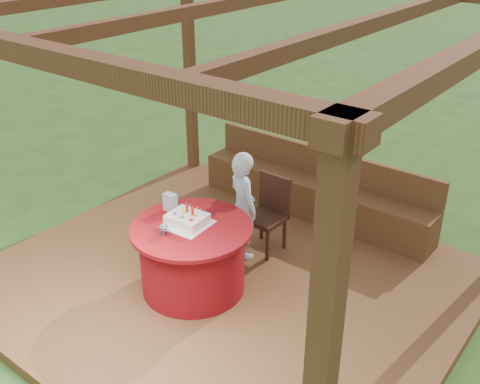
# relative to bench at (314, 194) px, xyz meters

# --- Properties ---
(ground) EXTENTS (60.00, 60.00, 0.00)m
(ground) POSITION_rel_bench_xyz_m (0.00, -1.72, -0.38)
(ground) COLOR #294D19
(ground) RESTS_ON ground
(deck) EXTENTS (4.50, 4.00, 0.12)m
(deck) POSITION_rel_bench_xyz_m (0.00, -1.72, -0.32)
(deck) COLOR brown
(deck) RESTS_ON ground
(pergola) EXTENTS (4.50, 4.00, 2.72)m
(pergola) POSITION_rel_bench_xyz_m (0.00, -1.72, 2.02)
(pergola) COLOR brown
(pergola) RESTS_ON deck
(bench) EXTENTS (3.00, 0.42, 0.80)m
(bench) POSITION_rel_bench_xyz_m (0.00, 0.00, 0.00)
(bench) COLOR brown
(bench) RESTS_ON deck
(table) EXTENTS (1.16, 1.16, 0.70)m
(table) POSITION_rel_bench_xyz_m (-0.14, -2.03, 0.09)
(table) COLOR maroon
(table) RESTS_ON deck
(chair) EXTENTS (0.40, 0.40, 0.84)m
(chair) POSITION_rel_bench_xyz_m (0.00, -0.96, 0.19)
(chair) COLOR #351B10
(chair) RESTS_ON deck
(elderly_woman) EXTENTS (0.49, 0.41, 1.18)m
(elderly_woman) POSITION_rel_bench_xyz_m (-0.14, -1.24, 0.34)
(elderly_woman) COLOR #A5D8F5
(elderly_woman) RESTS_ON deck
(birthday_cake) EXTENTS (0.43, 0.43, 0.18)m
(birthday_cake) POSITION_rel_bench_xyz_m (-0.19, -2.03, 0.49)
(birthday_cake) COLOR white
(birthday_cake) RESTS_ON table
(gift_bag) EXTENTS (0.13, 0.09, 0.18)m
(gift_bag) POSITION_rel_bench_xyz_m (-0.51, -1.92, 0.53)
(gift_bag) COLOR #C881B0
(gift_bag) RESTS_ON table
(drinking_glass) EXTENTS (0.12, 0.12, 0.09)m
(drinking_glass) POSITION_rel_bench_xyz_m (-0.24, -2.30, 0.48)
(drinking_glass) COLOR white
(drinking_glass) RESTS_ON table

